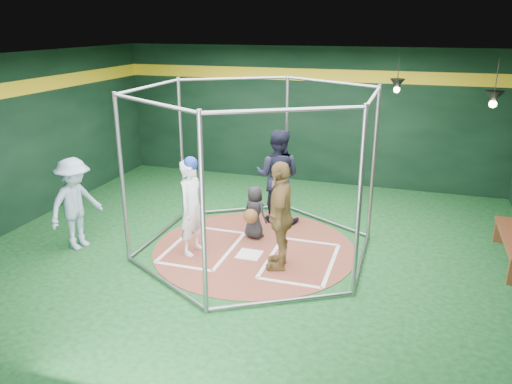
% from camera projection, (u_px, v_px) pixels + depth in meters
% --- Properties ---
extents(room_shell, '(10.10, 9.10, 3.53)m').
position_uv_depth(room_shell, '(254.00, 159.00, 8.86)').
color(room_shell, '#0D3C16').
rests_on(room_shell, ground).
extents(clay_disc, '(3.80, 3.80, 0.01)m').
position_uv_depth(clay_disc, '(254.00, 248.00, 9.42)').
color(clay_disc, brown).
rests_on(clay_disc, ground).
extents(home_plate, '(0.43, 0.43, 0.01)m').
position_uv_depth(home_plate, '(249.00, 254.00, 9.14)').
color(home_plate, white).
rests_on(home_plate, clay_disc).
extents(batter_box_left, '(1.17, 1.77, 0.01)m').
position_uv_depth(batter_box_left, '(203.00, 247.00, 9.46)').
color(batter_box_left, white).
rests_on(batter_box_left, clay_disc).
extents(batter_box_right, '(1.17, 1.77, 0.01)m').
position_uv_depth(batter_box_right, '(301.00, 260.00, 8.91)').
color(batter_box_right, white).
rests_on(batter_box_right, clay_disc).
extents(batting_cage, '(4.05, 4.67, 3.00)m').
position_uv_depth(batting_cage, '(254.00, 173.00, 8.93)').
color(batting_cage, gray).
rests_on(batting_cage, ground).
extents(pendant_lamp_near, '(0.34, 0.34, 0.90)m').
position_uv_depth(pendant_lamp_near, '(397.00, 84.00, 11.15)').
color(pendant_lamp_near, black).
rests_on(pendant_lamp_near, room_shell).
extents(pendant_lamp_far, '(0.34, 0.34, 0.90)m').
position_uv_depth(pendant_lamp_far, '(494.00, 97.00, 9.18)').
color(pendant_lamp_far, black).
rests_on(pendant_lamp_far, room_shell).
extents(batter_figure, '(0.53, 0.71, 1.83)m').
position_uv_depth(batter_figure, '(192.00, 206.00, 8.97)').
color(batter_figure, white).
rests_on(batter_figure, clay_disc).
extents(visitor_leopard, '(0.65, 1.18, 1.90)m').
position_uv_depth(visitor_leopard, '(280.00, 215.00, 8.42)').
color(visitor_leopard, '#A18045').
rests_on(visitor_leopard, clay_disc).
extents(catcher_figure, '(0.61, 0.64, 1.06)m').
position_uv_depth(catcher_figure, '(254.00, 213.00, 9.71)').
color(catcher_figure, black).
rests_on(catcher_figure, clay_disc).
extents(umpire, '(0.97, 0.76, 1.99)m').
position_uv_depth(umpire, '(278.00, 176.00, 10.42)').
color(umpire, black).
rests_on(umpire, clay_disc).
extents(bystander_blue, '(0.91, 1.25, 1.74)m').
position_uv_depth(bystander_blue, '(75.00, 204.00, 9.22)').
color(bystander_blue, '#8FA7BD').
rests_on(bystander_blue, ground).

